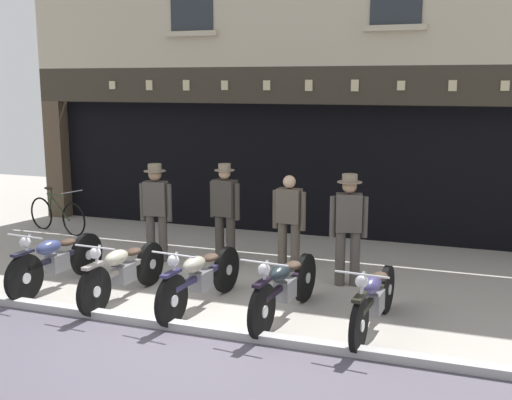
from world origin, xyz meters
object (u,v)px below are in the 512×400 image
assistant_far_right (348,224)px  advert_board_far (152,142)px  motorcycle_left (56,260)px  motorcycle_center_right (285,286)px  motorcycle_right (374,298)px  motorcycle_center (200,277)px  leaning_bicycle (57,214)px  salesman_left (156,207)px  motorcycle_center_left (123,270)px  salesman_right (289,219)px  shopkeeper_center (225,210)px  advert_board_near (192,146)px

assistant_far_right → advert_board_far: bearing=-44.7°
advert_board_far → motorcycle_left: bearing=-79.4°
motorcycle_center_right → motorcycle_right: bearing=-175.7°
advert_board_far → motorcycle_center: bearing=-55.0°
motorcycle_center → advert_board_far: size_ratio=2.36×
assistant_far_right → leaning_bicycle: 6.41m
motorcycle_center → motorcycle_right: motorcycle_center is taller
assistant_far_right → leaning_bicycle: assistant_far_right is taller
salesman_left → motorcycle_center_left: bearing=95.9°
motorcycle_center_left → salesman_left: (-0.49, 1.88, 0.50)m
motorcycle_center_right → motorcycle_left: bearing=5.2°
salesman_right → leaning_bicycle: salesman_right is taller
motorcycle_center_left → motorcycle_center_right: 2.33m
motorcycle_left → advert_board_far: bearing=-74.5°
salesman_left → shopkeeper_center: (1.21, 0.11, 0.01)m
salesman_left → shopkeeper_center: 1.22m
salesman_right → motorcycle_center_left: bearing=53.0°
shopkeeper_center → leaning_bicycle: bearing=-4.1°
motorcycle_right → motorcycle_center_left: bearing=5.7°
motorcycle_center_left → motorcycle_right: (3.47, 0.05, -0.01)m
motorcycle_left → motorcycle_right: (4.67, -0.06, -0.02)m
motorcycle_left → motorcycle_center_left: motorcycle_left is taller
motorcycle_right → advert_board_near: 6.58m
motorcycle_center → shopkeeper_center: bearing=-71.5°
motorcycle_center → motorcycle_center_right: size_ratio=1.01×
shopkeeper_center → motorcycle_right: bearing=154.9°
motorcycle_center → leaning_bicycle: motorcycle_center is taller
motorcycle_center → motorcycle_left: bearing=4.6°
leaning_bicycle → motorcycle_center: bearing=72.0°
motorcycle_center → salesman_right: size_ratio=1.35×
advert_board_far → assistant_far_right: bearing=-31.1°
advert_board_far → motorcycle_center_right: bearing=-46.1°
motorcycle_left → leaning_bicycle: 3.68m
motorcycle_right → assistant_far_right: 1.83m
motorcycle_left → shopkeeper_center: shopkeeper_center is taller
motorcycle_center → assistant_far_right: bearing=-130.1°
motorcycle_left → salesman_left: 1.97m
shopkeeper_center → assistant_far_right: bearing=-178.3°
motorcycle_center_left → motorcycle_right: bearing=-176.3°
motorcycle_center_left → motorcycle_center: (1.16, 0.05, 0.00)m
motorcycle_right → salesman_left: 4.40m
motorcycle_center_right → shopkeeper_center: bearing=-44.2°
advert_board_near → advert_board_far: 0.93m
motorcycle_center_left → leaning_bicycle: 4.57m
motorcycle_right → advert_board_far: 7.27m
motorcycle_left → salesman_left: (0.70, 1.77, 0.50)m
motorcycle_center_right → salesman_right: size_ratio=1.35×
assistant_far_right → salesman_left: bearing=-17.2°
motorcycle_center_left → motorcycle_left: bearing=-2.2°
motorcycle_right → leaning_bicycle: (-6.89, 3.00, -0.05)m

